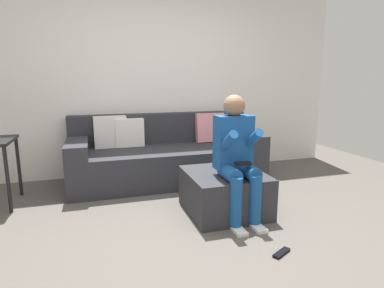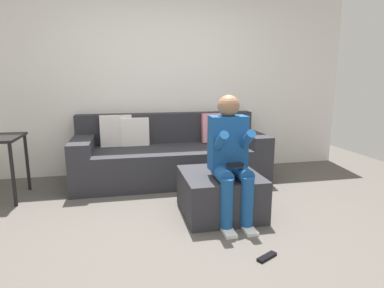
{
  "view_description": "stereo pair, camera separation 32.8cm",
  "coord_description": "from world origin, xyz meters",
  "px_view_note": "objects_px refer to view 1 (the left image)",
  "views": [
    {
      "loc": [
        -0.85,
        -2.38,
        1.31
      ],
      "look_at": [
        0.21,
        1.02,
        0.59
      ],
      "focal_mm": 30.13,
      "sensor_mm": 36.0,
      "label": 1
    },
    {
      "loc": [
        -0.53,
        -2.46,
        1.31
      ],
      "look_at": [
        0.21,
        1.02,
        0.59
      ],
      "focal_mm": 30.13,
      "sensor_mm": 36.0,
      "label": 2
    }
  ],
  "objects_px": {
    "person_seated": "(237,153)",
    "ottoman": "(224,192)",
    "couch_sectional": "(166,156)",
    "remote_near_ottoman": "(281,253)"
  },
  "relations": [
    {
      "from": "couch_sectional",
      "to": "person_seated",
      "type": "bearing_deg",
      "value": -75.63
    },
    {
      "from": "couch_sectional",
      "to": "remote_near_ottoman",
      "type": "relative_size",
      "value": 13.4
    },
    {
      "from": "couch_sectional",
      "to": "remote_near_ottoman",
      "type": "height_order",
      "value": "couch_sectional"
    },
    {
      "from": "person_seated",
      "to": "ottoman",
      "type": "bearing_deg",
      "value": 101.74
    },
    {
      "from": "couch_sectional",
      "to": "ottoman",
      "type": "height_order",
      "value": "couch_sectional"
    },
    {
      "from": "couch_sectional",
      "to": "ottoman",
      "type": "relative_size",
      "value": 3.15
    },
    {
      "from": "ottoman",
      "to": "remote_near_ottoman",
      "type": "distance_m",
      "value": 0.91
    },
    {
      "from": "ottoman",
      "to": "couch_sectional",
      "type": "bearing_deg",
      "value": 104.76
    },
    {
      "from": "couch_sectional",
      "to": "ottoman",
      "type": "distance_m",
      "value": 1.27
    },
    {
      "from": "remote_near_ottoman",
      "to": "ottoman",
      "type": "bearing_deg",
      "value": 68.35
    }
  ]
}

